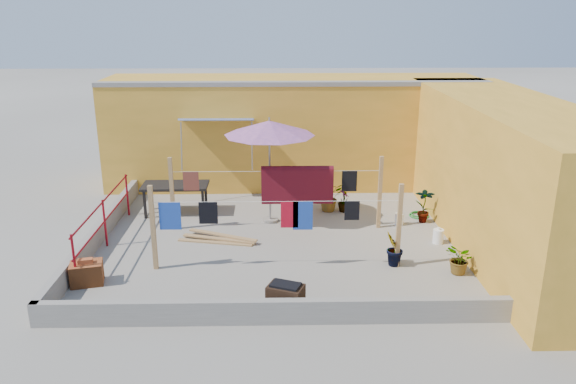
# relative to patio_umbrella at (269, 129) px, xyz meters

# --- Properties ---
(ground) EXTENTS (80.00, 80.00, 0.00)m
(ground) POSITION_rel_patio_umbrella_xyz_m (0.16, -1.27, -2.38)
(ground) COLOR #9E998E
(ground) RESTS_ON ground
(wall_back) EXTENTS (11.00, 3.27, 3.21)m
(wall_back) POSITION_rel_patio_umbrella_xyz_m (0.65, 3.42, -0.77)
(wall_back) COLOR gold
(wall_back) RESTS_ON ground
(wall_right) EXTENTS (2.40, 9.00, 3.20)m
(wall_right) POSITION_rel_patio_umbrella_xyz_m (5.36, -1.27, -0.78)
(wall_right) COLOR gold
(wall_right) RESTS_ON ground
(parapet_front) EXTENTS (8.30, 0.16, 0.44)m
(parapet_front) POSITION_rel_patio_umbrella_xyz_m (0.16, -4.85, -2.16)
(parapet_front) COLOR gray
(parapet_front) RESTS_ON ground
(parapet_left) EXTENTS (0.16, 7.30, 0.44)m
(parapet_left) POSITION_rel_patio_umbrella_xyz_m (-3.92, -1.27, -2.16)
(parapet_left) COLOR gray
(parapet_left) RESTS_ON ground
(red_railing) EXTENTS (0.05, 4.20, 1.10)m
(red_railing) POSITION_rel_patio_umbrella_xyz_m (-3.69, -1.47, -1.66)
(red_railing) COLOR maroon
(red_railing) RESTS_ON ground
(clothesline_rig) EXTENTS (5.09, 2.35, 1.80)m
(clothesline_rig) POSITION_rel_patio_umbrella_xyz_m (0.53, -0.74, -1.32)
(clothesline_rig) COLOR tan
(clothesline_rig) RESTS_ON ground
(patio_umbrella) EXTENTS (2.67, 2.67, 2.65)m
(patio_umbrella) POSITION_rel_patio_umbrella_xyz_m (0.00, 0.00, 0.00)
(patio_umbrella) COLOR gray
(patio_umbrella) RESTS_ON ground
(outdoor_table) EXTENTS (1.70, 0.87, 0.79)m
(outdoor_table) POSITION_rel_patio_umbrella_xyz_m (-2.47, 0.65, -1.67)
(outdoor_table) COLOR black
(outdoor_table) RESTS_ON ground
(brick_stack) EXTENTS (0.69, 0.57, 0.53)m
(brick_stack) POSITION_rel_patio_umbrella_xyz_m (-3.54, -3.32, -2.15)
(brick_stack) COLOR #974C23
(brick_stack) RESTS_ON ground
(lumber_pile) EXTENTS (1.86, 0.90, 0.11)m
(lumber_pile) POSITION_rel_patio_umbrella_xyz_m (-1.18, -1.25, -2.32)
(lumber_pile) COLOR tan
(lumber_pile) RESTS_ON ground
(brazier) EXTENTS (0.72, 0.61, 0.55)m
(brazier) POSITION_rel_patio_umbrella_xyz_m (0.31, -4.47, -2.11)
(brazier) COLOR black
(brazier) RESTS_ON ground
(white_basin) EXTENTS (0.43, 0.43, 0.07)m
(white_basin) POSITION_rel_patio_umbrella_xyz_m (1.92, -4.47, -2.34)
(white_basin) COLOR white
(white_basin) RESTS_ON ground
(water_jug_a) EXTENTS (0.24, 0.24, 0.38)m
(water_jug_a) POSITION_rel_patio_umbrella_xyz_m (3.86, -1.47, -2.21)
(water_jug_a) COLOR white
(water_jug_a) RESTS_ON ground
(water_jug_b) EXTENTS (0.22, 0.22, 0.34)m
(water_jug_b) POSITION_rel_patio_umbrella_xyz_m (3.21, -0.31, -2.23)
(water_jug_b) COLOR white
(water_jug_b) RESTS_ON ground
(green_hose) EXTENTS (0.51, 0.51, 0.08)m
(green_hose) POSITION_rel_patio_umbrella_xyz_m (3.86, 0.29, -2.35)
(green_hose) COLOR #1B7B29
(green_hose) RESTS_ON ground
(plant_back_a) EXTENTS (0.88, 0.85, 0.76)m
(plant_back_a) POSITION_rel_patio_umbrella_xyz_m (1.55, 0.76, -2.00)
(plant_back_a) COLOR #195418
(plant_back_a) RESTS_ON ground
(plant_back_b) EXTENTS (0.34, 0.34, 0.58)m
(plant_back_b) POSITION_rel_patio_umbrella_xyz_m (1.94, 0.69, -2.09)
(plant_back_b) COLOR #195418
(plant_back_b) RESTS_ON ground
(plant_right_a) EXTENTS (0.56, 0.47, 0.91)m
(plant_right_a) POSITION_rel_patio_umbrella_xyz_m (3.86, -0.14, -1.93)
(plant_right_a) COLOR #195418
(plant_right_a) RESTS_ON ground
(plant_right_b) EXTENTS (0.51, 0.54, 0.77)m
(plant_right_b) POSITION_rel_patio_umbrella_xyz_m (2.59, -2.66, -2.00)
(plant_right_b) COLOR #195418
(plant_right_b) RESTS_ON ground
(plant_right_c) EXTENTS (0.64, 0.69, 0.64)m
(plant_right_c) POSITION_rel_patio_umbrella_xyz_m (3.86, -3.05, -2.06)
(plant_right_c) COLOR #195418
(plant_right_c) RESTS_ON ground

